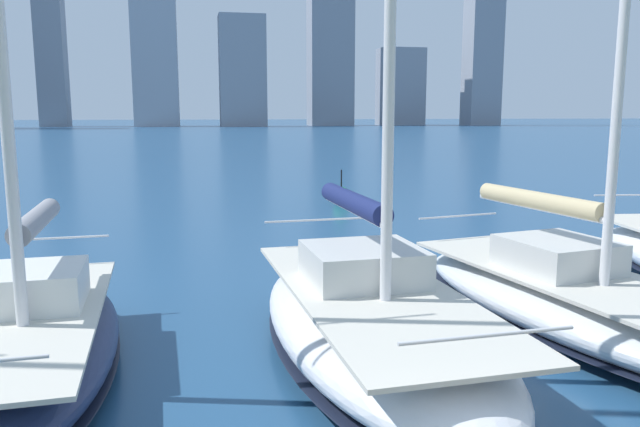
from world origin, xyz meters
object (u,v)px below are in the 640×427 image
object	(u,v)px
sailboat_tan	(573,298)
sailboat_navy	(371,320)
sailboat_grey	(33,338)
channel_buoy	(341,195)

from	to	relation	value
sailboat_tan	sailboat_navy	distance (m)	3.87
sailboat_navy	sailboat_grey	bearing A→B (deg)	-4.26
sailboat_navy	channel_buoy	distance (m)	16.50
sailboat_navy	channel_buoy	world-z (taller)	sailboat_navy
sailboat_navy	sailboat_grey	size ratio (longest dim) A/B	1.03
sailboat_tan	channel_buoy	size ratio (longest dim) A/B	6.52
sailboat_navy	sailboat_grey	world-z (taller)	sailboat_navy
sailboat_tan	sailboat_navy	xyz separation A→B (m)	(3.82, 0.62, 0.08)
sailboat_navy	sailboat_tan	bearing A→B (deg)	-170.73
channel_buoy	sailboat_tan	bearing A→B (deg)	91.21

